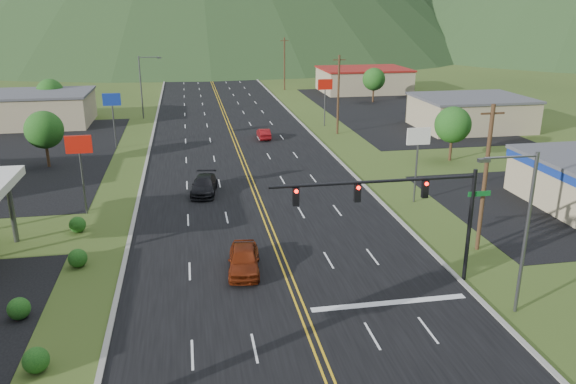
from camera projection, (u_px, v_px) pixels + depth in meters
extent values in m
cylinder|color=black|center=(469.00, 226.00, 33.20)|extent=(0.24, 0.24, 7.00)
cylinder|color=black|center=(375.00, 182.00, 31.21)|extent=(12.00, 0.18, 0.18)
cube|color=#0C591E|center=(479.00, 194.00, 32.64)|extent=(1.40, 0.06, 0.30)
cube|color=black|center=(425.00, 189.00, 31.91)|extent=(0.35, 0.28, 1.05)
sphere|color=#FF0C05|center=(427.00, 184.00, 31.63)|extent=(0.22, 0.22, 0.22)
cube|color=black|center=(357.00, 193.00, 31.23)|extent=(0.35, 0.28, 1.05)
sphere|color=#FF0C05|center=(359.00, 188.00, 30.95)|extent=(0.22, 0.22, 0.22)
cube|color=black|center=(296.00, 196.00, 30.64)|extent=(0.35, 0.28, 1.05)
sphere|color=#FF0C05|center=(296.00, 191.00, 30.36)|extent=(0.22, 0.22, 0.22)
cylinder|color=#59595E|center=(526.00, 235.00, 29.32)|extent=(0.20, 0.20, 9.00)
cylinder|color=#59595E|center=(511.00, 157.00, 27.72)|extent=(2.88, 0.12, 0.12)
cube|color=#59595E|center=(484.00, 160.00, 27.50)|extent=(0.60, 0.25, 0.18)
cylinder|color=#59595E|center=(141.00, 88.00, 81.35)|extent=(0.20, 0.20, 9.00)
cylinder|color=#59595E|center=(149.00, 57.00, 80.23)|extent=(2.88, 0.12, 0.12)
cube|color=#59595E|center=(159.00, 58.00, 80.50)|extent=(0.60, 0.25, 0.18)
cylinder|color=#59595E|center=(12.00, 208.00, 38.98)|extent=(0.36, 0.36, 5.00)
cube|color=tan|center=(23.00, 110.00, 77.55)|extent=(18.00, 11.00, 4.20)
cube|color=#4C4C51|center=(20.00, 94.00, 76.84)|extent=(18.40, 11.40, 0.30)
cube|color=tan|center=(470.00, 114.00, 75.57)|extent=(14.00, 11.00, 4.00)
cube|color=#4C4C51|center=(472.00, 98.00, 74.88)|extent=(14.40, 11.40, 0.30)
cube|color=tan|center=(363.00, 81.00, 107.52)|extent=(16.00, 12.00, 4.20)
cube|color=maroon|center=(364.00, 69.00, 106.81)|extent=(16.40, 12.40, 0.30)
cylinder|color=#59595E|center=(83.00, 184.00, 44.32)|extent=(0.16, 0.16, 5.00)
cube|color=red|center=(79.00, 144.00, 43.31)|extent=(2.00, 0.18, 1.40)
cylinder|color=#59595E|center=(114.00, 127.00, 64.85)|extent=(0.16, 0.16, 5.00)
cube|color=navy|center=(112.00, 99.00, 63.84)|extent=(2.00, 0.18, 1.40)
cylinder|color=#59595E|center=(416.00, 174.00, 47.01)|extent=(0.16, 0.16, 5.00)
cube|color=white|center=(419.00, 136.00, 45.99)|extent=(2.00, 0.18, 1.40)
cylinder|color=#59595E|center=(325.00, 108.00, 76.87)|extent=(0.16, 0.16, 5.00)
cube|color=red|center=(325.00, 84.00, 75.85)|extent=(2.00, 0.18, 1.40)
cylinder|color=#382314|center=(47.00, 153.00, 57.62)|extent=(0.30, 0.30, 3.00)
sphere|color=#164513|center=(44.00, 130.00, 56.86)|extent=(3.84, 3.84, 3.84)
cylinder|color=#382314|center=(52.00, 109.00, 81.98)|extent=(0.30, 0.30, 3.00)
sphere|color=#164513|center=(50.00, 92.00, 81.22)|extent=(3.84, 3.84, 3.84)
cylinder|color=#382314|center=(451.00, 147.00, 60.04)|extent=(0.30, 0.30, 3.00)
sphere|color=#164513|center=(453.00, 125.00, 59.28)|extent=(3.84, 3.84, 3.84)
cylinder|color=#382314|center=(373.00, 93.00, 96.18)|extent=(0.30, 0.30, 3.00)
sphere|color=#164513|center=(374.00, 79.00, 95.42)|extent=(3.84, 3.84, 3.84)
cylinder|color=#382314|center=(485.00, 180.00, 36.97)|extent=(0.28, 0.28, 10.00)
cube|color=#382314|center=(493.00, 113.00, 35.57)|extent=(1.60, 0.12, 0.12)
cylinder|color=#382314|center=(338.00, 95.00, 71.50)|extent=(0.28, 0.28, 10.00)
cube|color=#382314|center=(339.00, 60.00, 70.10)|extent=(1.60, 0.12, 0.12)
cylinder|color=#382314|center=(284.00, 64.00, 108.82)|extent=(0.28, 0.28, 10.00)
cube|color=#382314|center=(284.00, 41.00, 107.43)|extent=(1.60, 0.12, 0.12)
cylinder|color=#382314|center=(258.00, 49.00, 146.15)|extent=(0.28, 0.28, 10.00)
cube|color=#382314|center=(258.00, 31.00, 144.76)|extent=(1.60, 0.12, 0.12)
imported|color=maroon|center=(244.00, 260.00, 35.02)|extent=(2.43, 4.96, 1.63)
imported|color=black|center=(204.00, 186.00, 49.63)|extent=(2.78, 5.37, 1.49)
imported|color=maroon|center=(264.00, 134.00, 69.94)|extent=(1.37, 3.88, 1.28)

